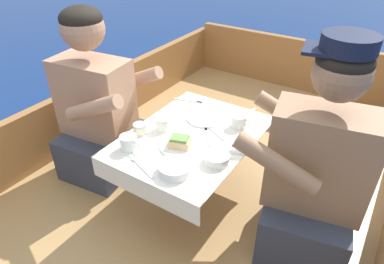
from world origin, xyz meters
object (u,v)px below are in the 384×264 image
Objects in this scene: person_port at (98,111)px; tin_can at (140,129)px; coffee_cup_starboard at (129,142)px; coffee_cup_center at (162,124)px; person_starboard at (314,175)px; sandwich at (180,142)px; coffee_cup_port at (239,121)px.

person_port is 14.28× the size of tin_can.
person_port is at bearing 169.99° from tin_can.
coffee_cup_starboard is 1.13× the size of coffee_cup_center.
coffee_cup_center is at bearing 82.48° from coffee_cup_starboard.
person_starboard is 8.68× the size of sandwich.
coffee_cup_center is at bearing -142.76° from coffee_cup_port.
sandwich is 1.71× the size of tin_can.
tin_can is at bearing -17.01° from person_port.
coffee_cup_starboard is at bearing -32.08° from person_port.
sandwich is at bearing -12.18° from person_port.
person_port is 0.45m from coffee_cup_starboard.
tin_can is at bearing -177.39° from sandwich.
person_port is 0.78m from coffee_cup_port.
coffee_cup_starboard is (-0.19, -0.13, 0.00)m from sandwich.
tin_can is at bearing 0.28° from person_starboard.
person_starboard reaches higher than coffee_cup_center.
coffee_cup_center is (-0.74, -0.07, 0.04)m from person_starboard.
person_port is 8.37× the size of sandwich.
person_starboard is at bearing 14.70° from sandwich.
tin_can is (0.36, -0.06, 0.04)m from person_port.
tin_can is (-0.07, -0.09, -0.01)m from coffee_cup_center.
person_starboard is (1.17, 0.10, 0.01)m from person_port.
coffee_cup_center reaches higher than tin_can.
person_starboard is 0.82m from coffee_cup_starboard.
coffee_cup_starboard is 1.58× the size of tin_can.
person_starboard is 0.74m from coffee_cup_center.
tin_can is (-0.23, -0.01, -0.00)m from sandwich.
person_port is 0.96× the size of person_starboard.
coffee_cup_port reaches higher than sandwich.
sandwich is 0.18m from coffee_cup_center.
coffee_cup_starboard is at bearing -144.34° from sandwich.
person_port is 0.37m from tin_can.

